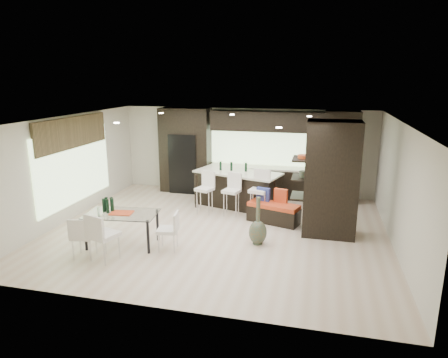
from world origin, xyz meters
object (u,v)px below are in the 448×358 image
(floor_vase, at_px, (258,221))
(chair_end, at_px, (168,233))
(stool_left, at_px, (205,197))
(stool_mid, at_px, (231,199))
(stool_right, at_px, (259,199))
(kitchen_island, at_px, (238,189))
(dining_table, at_px, (123,229))
(chair_near, at_px, (104,238))
(chair_far, at_px, (84,238))
(bench, at_px, (274,213))

(floor_vase, xyz_separation_m, chair_end, (-1.83, -0.77, -0.15))
(stool_left, bearing_deg, stool_mid, 18.24)
(stool_mid, xyz_separation_m, chair_end, (-0.83, -2.52, -0.07))
(stool_left, relative_size, stool_right, 0.91)
(kitchen_island, bearing_deg, dining_table, -103.42)
(stool_right, bearing_deg, floor_vase, -69.05)
(stool_mid, xyz_separation_m, chair_near, (-1.90, -3.29, 0.01))
(chair_near, distance_m, chair_far, 0.49)
(stool_left, xyz_separation_m, chair_near, (-1.15, -3.29, 0.00))
(chair_far, bearing_deg, chair_near, -13.89)
(chair_end, bearing_deg, dining_table, 81.05)
(stool_left, distance_m, bench, 1.96)
(kitchen_island, relative_size, stool_left, 2.61)
(stool_left, distance_m, chair_end, 2.52)
(stool_right, bearing_deg, chair_end, -109.65)
(stool_left, xyz_separation_m, floor_vase, (1.75, -1.75, 0.08))
(stool_left, relative_size, stool_mid, 1.01)
(kitchen_island, relative_size, dining_table, 1.58)
(chair_far, distance_m, chair_end, 1.72)
(kitchen_island, bearing_deg, chair_near, -98.61)
(stool_right, bearing_deg, chair_near, -116.32)
(stool_right, xyz_separation_m, chair_end, (-1.58, -2.50, -0.12))
(kitchen_island, distance_m, chair_end, 3.46)
(stool_right, bearing_deg, dining_table, -123.97)
(chair_end, bearing_deg, floor_vase, -76.11)
(stool_mid, bearing_deg, dining_table, -112.63)
(kitchen_island, height_order, chair_end, kitchen_island)
(floor_vase, bearing_deg, stool_mid, 119.73)
(stool_left, relative_size, chair_far, 1.14)
(bench, distance_m, floor_vase, 1.49)
(kitchen_island, xyz_separation_m, bench, (1.18, -1.13, -0.26))
(bench, relative_size, chair_far, 1.60)
(floor_vase, distance_m, chair_far, 3.71)
(floor_vase, height_order, chair_near, floor_vase)
(bench, distance_m, dining_table, 3.80)
(bench, height_order, chair_end, chair_end)
(stool_mid, xyz_separation_m, stool_right, (0.75, -0.02, 0.05))
(stool_mid, bearing_deg, floor_vase, -45.88)
(stool_mid, distance_m, stool_right, 0.75)
(stool_left, height_order, stool_mid, stool_left)
(chair_far, bearing_deg, chair_end, 15.44)
(stool_mid, relative_size, dining_table, 0.60)
(chair_end, bearing_deg, stool_mid, -27.27)
(dining_table, bearing_deg, chair_near, -96.82)
(chair_near, height_order, chair_end, chair_near)
(bench, height_order, chair_near, chair_near)
(floor_vase, height_order, dining_table, floor_vase)
(stool_mid, height_order, dining_table, stool_mid)
(stool_left, distance_m, chair_far, 3.65)
(stool_mid, bearing_deg, kitchen_island, 104.40)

